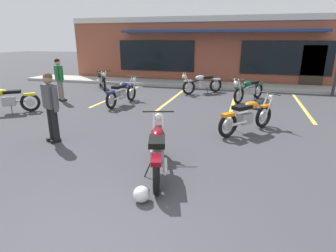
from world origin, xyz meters
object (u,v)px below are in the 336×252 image
(motorcycle_foreground_classic, at_px, (158,150))
(motorcycle_blue_standard, at_px, (202,83))
(motorcycle_red_sportbike, at_px, (249,90))
(motorcycle_silver_naked, at_px, (122,92))
(motorcycle_cream_vintage, at_px, (248,115))
(person_in_shorts_foreground, at_px, (51,103))
(person_in_black_shirt, at_px, (59,77))
(motorcycle_orange_scrambler, at_px, (5,100))
(helmet_on_pavement, at_px, (141,194))
(motorcycle_black_cruiser, at_px, (102,79))

(motorcycle_foreground_classic, bearing_deg, motorcycle_blue_standard, 93.50)
(motorcycle_red_sportbike, height_order, motorcycle_silver_naked, same)
(motorcycle_cream_vintage, height_order, person_in_shorts_foreground, person_in_shorts_foreground)
(motorcycle_silver_naked, height_order, person_in_black_shirt, person_in_black_shirt)
(motorcycle_silver_naked, relative_size, motorcycle_orange_scrambler, 1.18)
(person_in_shorts_foreground, relative_size, helmet_on_pavement, 6.44)
(motorcycle_blue_standard, bearing_deg, helmet_on_pavement, -86.49)
(motorcycle_blue_standard, height_order, motorcycle_orange_scrambler, same)
(motorcycle_silver_naked, distance_m, person_in_black_shirt, 2.68)
(motorcycle_cream_vintage, bearing_deg, motorcycle_foreground_classic, -118.14)
(motorcycle_red_sportbike, height_order, motorcycle_blue_standard, same)
(motorcycle_foreground_classic, xyz_separation_m, motorcycle_cream_vintage, (1.57, 2.93, 0.00))
(person_in_shorts_foreground, bearing_deg, helmet_on_pavement, -32.38)
(motorcycle_red_sportbike, distance_m, person_in_black_shirt, 7.54)
(motorcycle_black_cruiser, relative_size, motorcycle_blue_standard, 1.05)
(motorcycle_foreground_classic, xyz_separation_m, motorcycle_blue_standard, (-0.49, 8.08, 0.00))
(motorcycle_blue_standard, bearing_deg, motorcycle_red_sportbike, -28.02)
(motorcycle_blue_standard, height_order, helmet_on_pavement, motorcycle_blue_standard)
(motorcycle_blue_standard, relative_size, helmet_on_pavement, 6.63)
(motorcycle_red_sportbike, height_order, person_in_shorts_foreground, person_in_shorts_foreground)
(motorcycle_cream_vintage, bearing_deg, motorcycle_black_cruiser, 144.80)
(motorcycle_foreground_classic, xyz_separation_m, motorcycle_orange_scrambler, (-6.23, 2.72, 0.00))
(motorcycle_foreground_classic, relative_size, person_in_black_shirt, 1.23)
(motorcycle_orange_scrambler, distance_m, motorcycle_cream_vintage, 7.80)
(motorcycle_blue_standard, distance_m, motorcycle_cream_vintage, 5.55)
(motorcycle_foreground_classic, relative_size, helmet_on_pavement, 7.91)
(motorcycle_red_sportbike, bearing_deg, person_in_shorts_foreground, -126.57)
(motorcycle_cream_vintage, relative_size, person_in_black_shirt, 1.05)
(motorcycle_cream_vintage, xyz_separation_m, helmet_on_pavement, (-1.50, -3.94, -0.33))
(motorcycle_black_cruiser, relative_size, person_in_shorts_foreground, 1.08)
(motorcycle_silver_naked, height_order, motorcycle_blue_standard, same)
(motorcycle_orange_scrambler, relative_size, motorcycle_cream_vintage, 1.02)
(helmet_on_pavement, bearing_deg, motorcycle_red_sportbike, 79.39)
(motorcycle_foreground_classic, distance_m, person_in_black_shirt, 7.51)
(motorcycle_foreground_classic, distance_m, motorcycle_cream_vintage, 3.32)
(motorcycle_foreground_classic, distance_m, helmet_on_pavement, 1.07)
(motorcycle_black_cruiser, height_order, person_in_black_shirt, person_in_black_shirt)
(motorcycle_silver_naked, distance_m, helmet_on_pavement, 6.77)
(motorcycle_black_cruiser, bearing_deg, helmet_on_pavement, -58.06)
(person_in_black_shirt, height_order, helmet_on_pavement, person_in_black_shirt)
(motorcycle_cream_vintage, bearing_deg, helmet_on_pavement, -110.89)
(motorcycle_orange_scrambler, bearing_deg, motorcycle_blue_standard, 43.06)
(motorcycle_black_cruiser, height_order, person_in_shorts_foreground, person_in_shorts_foreground)
(motorcycle_silver_naked, relative_size, motorcycle_blue_standard, 1.22)
(motorcycle_orange_scrambler, xyz_separation_m, person_in_shorts_foreground, (3.27, -1.82, 0.49))
(motorcycle_orange_scrambler, bearing_deg, motorcycle_black_cruiser, 82.03)
(motorcycle_orange_scrambler, bearing_deg, person_in_black_shirt, 75.73)
(person_in_shorts_foreground, bearing_deg, motorcycle_foreground_classic, -16.98)
(motorcycle_red_sportbike, height_order, person_in_black_shirt, person_in_black_shirt)
(helmet_on_pavement, bearing_deg, motorcycle_blue_standard, 93.51)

